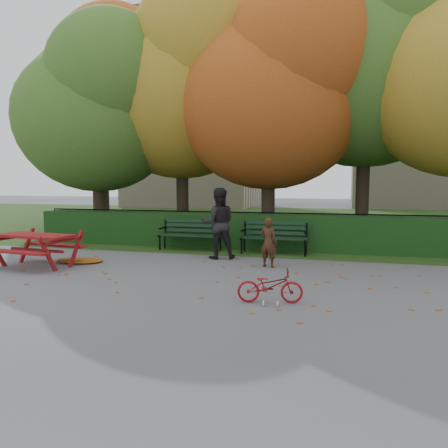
% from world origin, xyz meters
% --- Properties ---
extents(ground, '(90.00, 90.00, 0.00)m').
position_xyz_m(ground, '(0.00, 0.00, 0.00)').
color(ground, slate).
rests_on(ground, ground).
extents(grass_strip, '(90.00, 90.00, 0.00)m').
position_xyz_m(grass_strip, '(0.00, 14.00, 0.01)').
color(grass_strip, '#1B3B15').
rests_on(grass_strip, ground).
extents(building_left, '(10.00, 7.00, 15.00)m').
position_xyz_m(building_left, '(-9.00, 26.00, 7.50)').
color(building_left, '#B7AA8F').
rests_on(building_left, ground).
extents(building_right, '(9.00, 6.00, 12.00)m').
position_xyz_m(building_right, '(8.00, 28.00, 6.00)').
color(building_right, '#B7AA8F').
rests_on(building_right, ground).
extents(hedge, '(13.00, 0.90, 1.00)m').
position_xyz_m(hedge, '(0.00, 4.50, 0.50)').
color(hedge, black).
rests_on(hedge, ground).
extents(iron_fence, '(14.00, 0.04, 1.02)m').
position_xyz_m(iron_fence, '(0.00, 5.30, 0.54)').
color(iron_fence, black).
rests_on(iron_fence, ground).
extents(tree_a, '(5.88, 5.60, 7.48)m').
position_xyz_m(tree_a, '(-5.19, 5.58, 4.52)').
color(tree_a, black).
rests_on(tree_a, ground).
extents(tree_b, '(6.72, 6.40, 8.79)m').
position_xyz_m(tree_b, '(-2.44, 6.75, 5.40)').
color(tree_b, black).
rests_on(tree_b, ground).
extents(tree_c, '(6.30, 6.00, 8.00)m').
position_xyz_m(tree_c, '(0.83, 5.96, 4.82)').
color(tree_c, black).
rests_on(tree_c, ground).
extents(tree_d, '(7.14, 6.80, 9.58)m').
position_xyz_m(tree_d, '(3.88, 7.23, 5.98)').
color(tree_d, black).
rests_on(tree_d, ground).
extents(tree_f, '(6.93, 6.60, 9.19)m').
position_xyz_m(tree_f, '(-7.13, 9.24, 5.69)').
color(tree_f, black).
rests_on(tree_f, ground).
extents(bench_left, '(1.80, 0.57, 0.88)m').
position_xyz_m(bench_left, '(-1.30, 3.70, 0.52)').
color(bench_left, black).
rests_on(bench_left, ground).
extents(bench_right, '(1.80, 0.57, 0.88)m').
position_xyz_m(bench_right, '(1.10, 3.70, 0.52)').
color(bench_right, black).
rests_on(bench_right, ground).
extents(picnic_table, '(1.91, 1.61, 0.85)m').
position_xyz_m(picnic_table, '(-3.90, 0.42, 0.58)').
color(picnic_table, maroon).
rests_on(picnic_table, ground).
extents(leaf_pile, '(1.35, 1.11, 0.08)m').
position_xyz_m(leaf_pile, '(-3.30, 1.22, 0.04)').
color(leaf_pile, brown).
rests_on(leaf_pile, ground).
extents(leaf_scatter, '(9.00, 5.70, 0.01)m').
position_xyz_m(leaf_scatter, '(0.00, 0.30, 0.01)').
color(leaf_scatter, brown).
rests_on(leaf_scatter, ground).
extents(child, '(0.47, 0.37, 1.14)m').
position_xyz_m(child, '(1.26, 1.79, 0.57)').
color(child, '#3C1F13').
rests_on(child, ground).
extents(adult, '(1.05, 0.94, 1.80)m').
position_xyz_m(adult, '(-0.16, 2.59, 0.90)').
color(adult, black).
rests_on(adult, ground).
extents(bicycle, '(1.10, 0.56, 0.55)m').
position_xyz_m(bicycle, '(1.78, -1.16, 0.28)').
color(bicycle, maroon).
rests_on(bicycle, ground).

